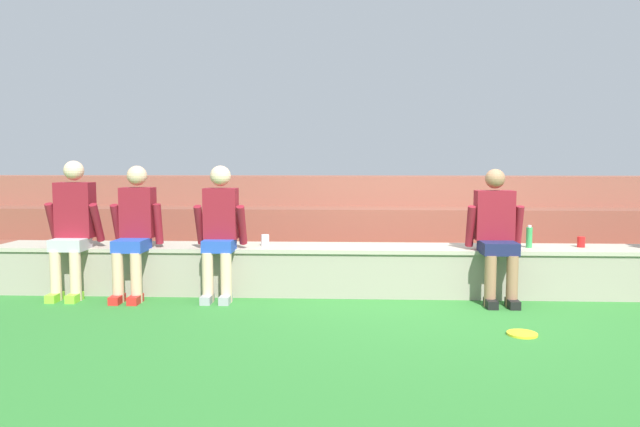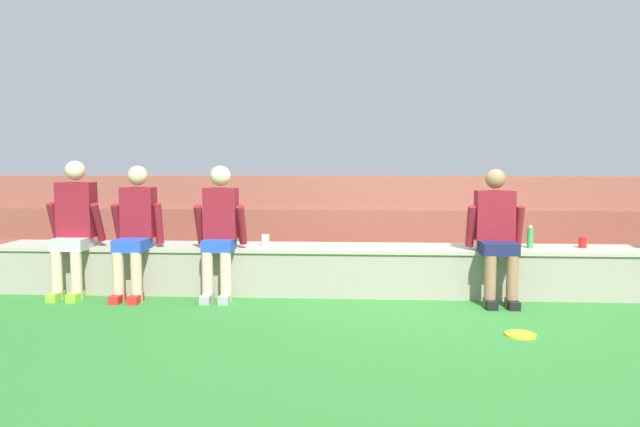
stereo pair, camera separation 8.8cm
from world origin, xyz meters
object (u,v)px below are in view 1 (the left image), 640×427
at_px(person_center, 220,228).
at_px(plastic_cup_right_end, 581,242).
at_px(person_right_of_center, 496,232).
at_px(plastic_cup_middle, 265,240).
at_px(person_left_of_center, 135,228).
at_px(frisbee, 522,334).
at_px(person_far_left, 73,225).
at_px(water_bottle_mid_left, 529,237).

distance_m(person_center, plastic_cup_right_end, 3.75).
xyz_separation_m(person_right_of_center, plastic_cup_middle, (-2.35, 0.29, -0.14)).
bearing_deg(person_right_of_center, person_left_of_center, 179.79).
xyz_separation_m(person_center, frisbee, (2.69, -1.15, -0.71)).
distance_m(person_far_left, person_right_of_center, 4.30).
distance_m(water_bottle_mid_left, plastic_cup_right_end, 0.56).
height_order(person_center, person_right_of_center, person_center).
bearing_deg(person_far_left, plastic_cup_right_end, 3.52).
xyz_separation_m(person_left_of_center, water_bottle_mid_left, (4.06, 0.26, -0.10)).
relative_size(person_right_of_center, plastic_cup_middle, 11.12).
bearing_deg(person_center, plastic_cup_right_end, 5.44).
distance_m(person_center, water_bottle_mid_left, 3.19).
relative_size(person_right_of_center, plastic_cup_right_end, 12.01).
xyz_separation_m(person_left_of_center, person_right_of_center, (3.65, -0.01, -0.01)).
xyz_separation_m(person_far_left, person_right_of_center, (4.30, -0.01, -0.05)).
xyz_separation_m(person_center, plastic_cup_middle, (0.42, 0.31, -0.16)).
relative_size(person_center, frisbee, 5.57).
distance_m(person_right_of_center, frisbee, 1.36).
bearing_deg(plastic_cup_right_end, frisbee, -124.46).
relative_size(person_far_left, plastic_cup_right_end, 12.76).
relative_size(person_left_of_center, plastic_cup_right_end, 12.29).
relative_size(plastic_cup_middle, frisbee, 0.49).
bearing_deg(plastic_cup_right_end, person_center, -174.56).
xyz_separation_m(person_far_left, water_bottle_mid_left, (4.70, 0.26, -0.14)).
bearing_deg(person_center, person_right_of_center, 0.41).
height_order(person_far_left, frisbee, person_far_left).
xyz_separation_m(person_far_left, person_left_of_center, (0.65, 0.00, -0.03)).
bearing_deg(person_left_of_center, water_bottle_mid_left, 3.71).
height_order(person_left_of_center, plastic_cup_middle, person_left_of_center).
xyz_separation_m(water_bottle_mid_left, plastic_cup_middle, (-2.76, 0.01, -0.05)).
distance_m(person_right_of_center, plastic_cup_right_end, 1.03).
bearing_deg(person_center, frisbee, -23.06).
bearing_deg(person_center, person_left_of_center, 177.88).
bearing_deg(person_left_of_center, person_right_of_center, -0.21).
height_order(plastic_cup_middle, frisbee, plastic_cup_middle).
relative_size(person_left_of_center, frisbee, 5.57).
xyz_separation_m(person_far_left, person_center, (1.53, -0.03, -0.03)).
height_order(person_center, water_bottle_mid_left, person_center).
bearing_deg(frisbee, person_far_left, 164.42).
bearing_deg(plastic_cup_middle, person_right_of_center, -6.98).
bearing_deg(person_right_of_center, person_center, -179.59).
distance_m(water_bottle_mid_left, plastic_cup_middle, 2.76).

